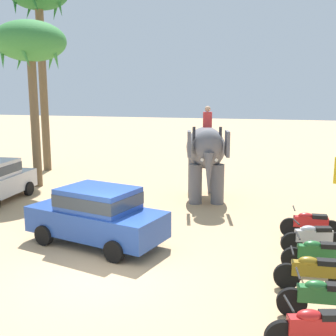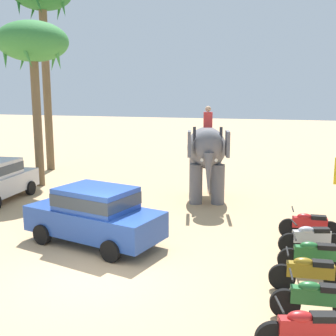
% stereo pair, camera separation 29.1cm
% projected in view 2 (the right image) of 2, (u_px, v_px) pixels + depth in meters
% --- Properties ---
extents(ground_plane, '(120.00, 120.00, 0.00)m').
position_uv_depth(ground_plane, '(94.00, 275.00, 10.16)').
color(ground_plane, tan).
extents(car_sedan_foreground, '(4.39, 2.62, 1.70)m').
position_uv_depth(car_sedan_foreground, '(95.00, 213.00, 12.12)').
color(car_sedan_foreground, '#23479E').
rests_on(car_sedan_foreground, ground).
extents(elephant_with_mahout, '(2.37, 4.01, 3.88)m').
position_uv_depth(elephant_with_mahout, '(207.00, 152.00, 16.94)').
color(elephant_with_mahout, slate).
rests_on(elephant_with_mahout, ground).
extents(motorcycle_nearest_camera, '(1.76, 0.71, 0.94)m').
position_uv_depth(motorcycle_nearest_camera, '(308.00, 330.00, 7.01)').
color(motorcycle_nearest_camera, black).
rests_on(motorcycle_nearest_camera, ground).
extents(motorcycle_second_in_row, '(1.80, 0.55, 0.94)m').
position_uv_depth(motorcycle_second_in_row, '(317.00, 299.00, 8.06)').
color(motorcycle_second_in_row, black).
rests_on(motorcycle_second_in_row, ground).
extents(motorcycle_mid_row, '(1.80, 0.55, 0.94)m').
position_uv_depth(motorcycle_mid_row, '(310.00, 273.00, 9.22)').
color(motorcycle_mid_row, black).
rests_on(motorcycle_mid_row, ground).
extents(motorcycle_fourth_in_row, '(1.80, 0.55, 0.94)m').
position_uv_depth(motorcycle_fourth_in_row, '(315.00, 255.00, 10.20)').
color(motorcycle_fourth_in_row, black).
rests_on(motorcycle_fourth_in_row, ground).
extents(motorcycle_far_in_row, '(1.75, 0.72, 0.94)m').
position_uv_depth(motorcycle_far_in_row, '(311.00, 238.00, 11.38)').
color(motorcycle_far_in_row, black).
rests_on(motorcycle_far_in_row, ground).
extents(motorcycle_end_of_row, '(1.80, 0.55, 0.94)m').
position_uv_depth(motorcycle_end_of_row, '(309.00, 224.00, 12.56)').
color(motorcycle_end_of_row, black).
rests_on(motorcycle_end_of_row, ground).
extents(palm_tree_near_hut, '(3.20, 3.20, 10.54)m').
position_uv_depth(palm_tree_near_hut, '(42.00, 1.00, 22.19)').
color(palm_tree_near_hut, brown).
rests_on(palm_tree_near_hut, ground).
extents(palm_tree_left_of_road, '(3.20, 3.20, 7.56)m').
position_uv_depth(palm_tree_left_of_road, '(33.00, 46.00, 18.69)').
color(palm_tree_left_of_road, brown).
rests_on(palm_tree_left_of_road, ground).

